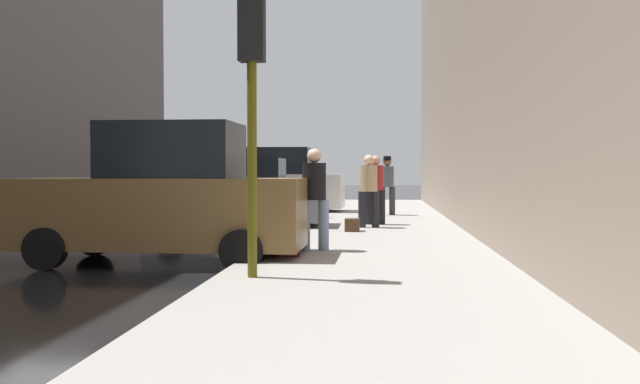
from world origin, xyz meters
The scene contains 13 objects.
ground_plane centered at (0.00, 0.00, 0.00)m, with size 120.00×120.00×0.00m, color black.
sidewalk centered at (6.00, 0.00, 0.07)m, with size 4.00×40.00×0.15m, color gray.
parked_bronze_suv centered at (2.65, -1.66, 1.03)m, with size 4.62×2.10×2.25m.
parked_gray_coupe centered at (2.65, 4.34, 0.85)m, with size 4.23×2.12×1.79m.
parked_white_van centered at (2.65, 10.63, 1.03)m, with size 4.66×2.18×2.25m.
fire_hydrant centered at (4.45, 7.27, 0.50)m, with size 0.42×0.22×0.70m.
traffic_light centered at (4.50, -3.99, 2.76)m, with size 0.32×0.32×3.60m.
pedestrian_in_jeans centered at (5.00, -0.90, 1.10)m, with size 0.50×0.41×1.71m.
pedestrian_in_red_jacket centered at (6.00, 4.95, 1.10)m, with size 0.52×0.44×1.71m.
pedestrian_in_tan_coat centered at (5.85, 3.97, 1.10)m, with size 0.51×0.43×1.71m.
pedestrian_with_beanie centered at (6.33, 8.76, 1.14)m, with size 0.53×0.50×1.78m.
rolling_suitcase centered at (4.65, -1.68, 0.49)m, with size 0.44×0.61×1.04m.
duffel_bag centered at (5.50, 2.90, 0.29)m, with size 0.32×0.44×0.28m.
Camera 1 is at (6.09, -12.82, 1.49)m, focal length 40.00 mm.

